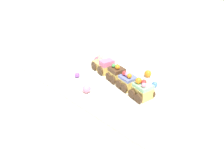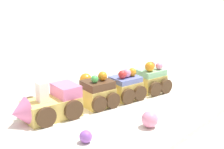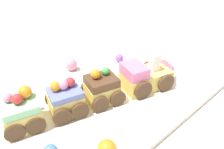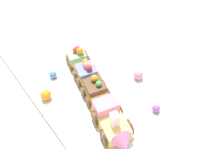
# 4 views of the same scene
# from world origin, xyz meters

# --- Properties ---
(ground_plane) EXTENTS (10.00, 10.00, 0.00)m
(ground_plane) POSITION_xyz_m (0.00, 0.00, 0.00)
(ground_plane) COLOR beige
(display_board) EXTENTS (0.81, 0.35, 0.01)m
(display_board) POSITION_xyz_m (0.00, 0.00, 0.01)
(display_board) COLOR white
(display_board) RESTS_ON ground_plane
(cake_train_locomotive) EXTENTS (0.14, 0.10, 0.08)m
(cake_train_locomotive) POSITION_xyz_m (0.10, -0.06, 0.04)
(cake_train_locomotive) COLOR #EACC66
(cake_train_locomotive) RESTS_ON display_board
(cake_car_chocolate) EXTENTS (0.08, 0.08, 0.07)m
(cake_car_chocolate) POSITION_xyz_m (-0.01, -0.03, 0.04)
(cake_car_chocolate) COLOR #EACC66
(cake_car_chocolate) RESTS_ON display_board
(cake_car_blueberry) EXTENTS (0.08, 0.08, 0.07)m
(cake_car_blueberry) POSITION_xyz_m (-0.08, -0.01, 0.04)
(cake_car_blueberry) COLOR #EACC66
(cake_car_blueberry) RESTS_ON display_board
(cake_car_mint) EXTENTS (0.08, 0.08, 0.07)m
(cake_car_mint) POSITION_xyz_m (-0.16, 0.00, 0.04)
(cake_car_mint) COLOR #EACC66
(cake_car_mint) RESTS_ON display_board
(gumball_blue) EXTENTS (0.02, 0.02, 0.02)m
(gumball_blue) POSITION_xyz_m (-0.16, -0.09, 0.02)
(gumball_blue) COLOR #4C84E0
(gumball_blue) RESTS_ON display_board
(gumball_purple) EXTENTS (0.02, 0.02, 0.02)m
(gumball_purple) POSITION_xyz_m (0.13, 0.06, 0.02)
(gumball_purple) COLOR #9956C6
(gumball_purple) RESTS_ON display_board
(gumball_pink) EXTENTS (0.03, 0.03, 0.03)m
(gumball_pink) POSITION_xyz_m (0.01, 0.11, 0.03)
(gumball_pink) COLOR pink
(gumball_pink) RESTS_ON display_board
(gumball_orange) EXTENTS (0.03, 0.03, 0.03)m
(gumball_orange) POSITION_xyz_m (-0.09, -0.14, 0.03)
(gumball_orange) COLOR orange
(gumball_orange) RESTS_ON display_board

